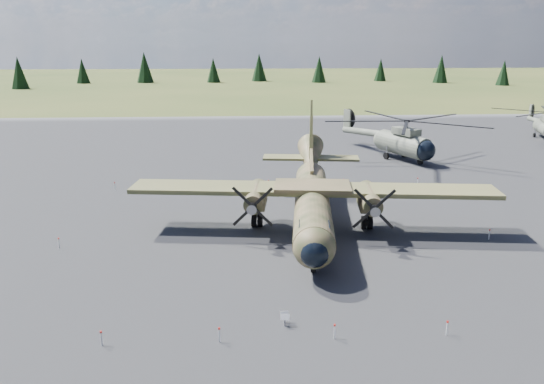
{
  "coord_description": "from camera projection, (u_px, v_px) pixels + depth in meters",
  "views": [
    {
      "loc": [
        -2.63,
        -37.82,
        15.13
      ],
      "look_at": [
        -0.41,
        2.0,
        3.58
      ],
      "focal_mm": 35.0,
      "sensor_mm": 36.0,
      "label": 1
    }
  ],
  "objects": [
    {
      "name": "helicopter_near",
      "position": [
        403.0,
        131.0,
        67.78
      ],
      "size": [
        27.66,
        27.66,
        5.3
      ],
      "rotation": [
        0.0,
        0.0,
        0.43
      ],
      "color": "gray",
      "rests_on": "ground"
    },
    {
      "name": "ground",
      "position": [
        279.0,
        244.0,
        40.62
      ],
      "size": [
        500.0,
        500.0,
        0.0
      ],
      "primitive_type": "plane",
      "color": "brown",
      "rests_on": "ground"
    },
    {
      "name": "transport_plane",
      "position": [
        312.0,
        194.0,
        43.88
      ],
      "size": [
        29.52,
        26.69,
        9.71
      ],
      "rotation": [
        0.0,
        0.0,
        -0.11
      ],
      "color": "#384022",
      "rests_on": "ground"
    },
    {
      "name": "info_placard_right",
      "position": [
        285.0,
        318.0,
        28.84
      ],
      "size": [
        0.5,
        0.28,
        0.74
      ],
      "rotation": [
        0.0,
        0.0,
        -0.19
      ],
      "color": "gray",
      "rests_on": "ground"
    },
    {
      "name": "info_placard_left",
      "position": [
        284.0,
        315.0,
        29.21
      ],
      "size": [
        0.46,
        0.23,
        0.7
      ],
      "rotation": [
        0.0,
        0.0,
        0.09
      ],
      "color": "gray",
      "rests_on": "ground"
    },
    {
      "name": "barrier_fence",
      "position": [
        273.0,
        238.0,
        40.38
      ],
      "size": [
        33.12,
        29.62,
        0.85
      ],
      "color": "white",
      "rests_on": "ground"
    },
    {
      "name": "apron",
      "position": [
        272.0,
        205.0,
        50.21
      ],
      "size": [
        120.0,
        120.0,
        0.04
      ],
      "primitive_type": "cube",
      "color": "#5A5B5F",
      "rests_on": "ground"
    },
    {
      "name": "treeline",
      "position": [
        158.0,
        185.0,
        38.31
      ],
      "size": [
        337.2,
        337.31,
        10.96
      ],
      "color": "black",
      "rests_on": "ground"
    }
  ]
}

